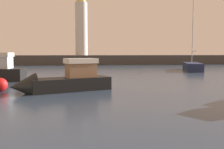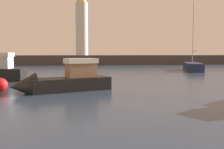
# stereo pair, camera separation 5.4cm
# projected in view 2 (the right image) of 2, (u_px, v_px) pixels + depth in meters

# --- Properties ---
(ground_plane) EXTENTS (220.00, 220.00, 0.00)m
(ground_plane) POSITION_uv_depth(u_px,v_px,m) (101.00, 76.00, 28.92)
(ground_plane) COLOR #2D3D51
(breakwater) EXTENTS (79.54, 5.34, 2.07)m
(breakwater) POSITION_uv_depth(u_px,v_px,m) (91.00, 60.00, 56.20)
(breakwater) COLOR #423F3D
(breakwater) RESTS_ON ground_plane
(lighthouse) EXTENTS (2.67, 2.67, 14.16)m
(lighthouse) POSITION_uv_depth(u_px,v_px,m) (82.00, 25.00, 55.26)
(lighthouse) COLOR silver
(lighthouse) RESTS_ON breakwater
(motorboat_1) EXTENTS (6.99, 4.08, 2.62)m
(motorboat_1) POSITION_uv_depth(u_px,v_px,m) (61.00, 81.00, 17.29)
(motorboat_1) COLOR black
(motorboat_1) RESTS_ON ground_plane
(sailboat_moored) EXTENTS (4.41, 7.90, 10.85)m
(sailboat_moored) POSITION_uv_depth(u_px,v_px,m) (193.00, 66.00, 37.39)
(sailboat_moored) COLOR #1E284C
(sailboat_moored) RESTS_ON ground_plane
(mooring_buoy) EXTENTS (0.95, 0.95, 0.95)m
(mooring_buoy) POSITION_uv_depth(u_px,v_px,m) (1.00, 85.00, 17.17)
(mooring_buoy) COLOR red
(mooring_buoy) RESTS_ON ground_plane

